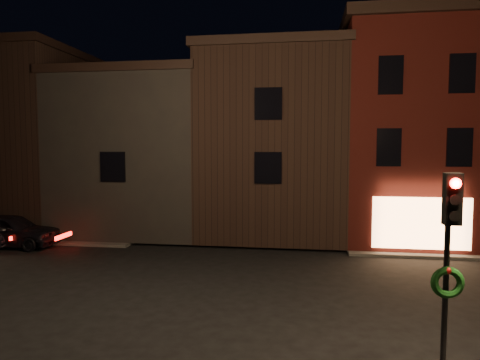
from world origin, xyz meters
name	(u,v)px	position (x,y,z in m)	size (l,w,h in m)	color
ground	(208,289)	(0.00, 0.00, 0.00)	(120.00, 120.00, 0.00)	black
sidewalk_far_left	(32,201)	(-20.00, 20.00, 0.06)	(30.00, 30.00, 0.12)	#2D2B28
corner_building	(402,132)	(8.00, 9.47, 5.40)	(6.50, 8.50, 10.50)	#420F0B
row_building_a	(276,144)	(1.50, 10.50, 4.83)	(7.30, 10.30, 9.40)	black
row_building_b	(151,152)	(-5.75, 10.50, 4.33)	(7.80, 10.30, 8.40)	black
row_building_c	(36,140)	(-13.00, 10.50, 5.08)	(7.30, 10.30, 9.90)	black
traffic_signal	(449,250)	(5.60, -5.51, 2.81)	(0.58, 0.38, 4.05)	black
parked_car_a	(9,230)	(-10.45, 4.42, 0.78)	(1.85, 4.59, 1.56)	black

